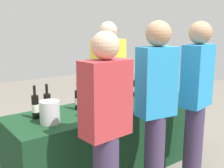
# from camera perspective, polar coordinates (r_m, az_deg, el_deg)

# --- Properties ---
(tasting_table) EXTENTS (2.30, 0.73, 0.77)m
(tasting_table) POSITION_cam_1_polar(r_m,az_deg,el_deg) (3.18, 0.00, -11.23)
(tasting_table) COLOR #14381E
(tasting_table) RESTS_ON ground_plane
(wine_bottle_0) EXTENTS (0.07, 0.07, 0.32)m
(wine_bottle_0) POSITION_cam_1_polar(r_m,az_deg,el_deg) (2.72, -15.74, -4.54)
(wine_bottle_0) COLOR black
(wine_bottle_0) RESTS_ON tasting_table
(wine_bottle_1) EXTENTS (0.07, 0.07, 0.33)m
(wine_bottle_1) POSITION_cam_1_polar(r_m,az_deg,el_deg) (2.72, -13.35, -4.35)
(wine_bottle_1) COLOR black
(wine_bottle_1) RESTS_ON tasting_table
(wine_bottle_2) EXTENTS (0.07, 0.07, 0.31)m
(wine_bottle_2) POSITION_cam_1_polar(r_m,az_deg,el_deg) (2.92, -7.13, -3.25)
(wine_bottle_2) COLOR black
(wine_bottle_2) RESTS_ON tasting_table
(wine_bottle_3) EXTENTS (0.07, 0.07, 0.30)m
(wine_bottle_3) POSITION_cam_1_polar(r_m,az_deg,el_deg) (3.48, 4.89, -0.80)
(wine_bottle_3) COLOR black
(wine_bottle_3) RESTS_ON tasting_table
(wine_bottle_4) EXTENTS (0.08, 0.08, 0.32)m
(wine_bottle_4) POSITION_cam_1_polar(r_m,az_deg,el_deg) (3.54, 5.87, -0.49)
(wine_bottle_4) COLOR black
(wine_bottle_4) RESTS_ON tasting_table
(wine_bottle_5) EXTENTS (0.08, 0.08, 0.34)m
(wine_bottle_5) POSITION_cam_1_polar(r_m,az_deg,el_deg) (3.59, 8.01, -0.23)
(wine_bottle_5) COLOR black
(wine_bottle_5) RESTS_ON tasting_table
(wine_glass_0) EXTENTS (0.07, 0.07, 0.12)m
(wine_glass_0) POSITION_cam_1_polar(r_m,az_deg,el_deg) (2.69, -6.11, -5.02)
(wine_glass_0) COLOR silver
(wine_glass_0) RESTS_ON tasting_table
(wine_glass_1) EXTENTS (0.07, 0.07, 0.15)m
(wine_glass_1) POSITION_cam_1_polar(r_m,az_deg,el_deg) (2.88, 0.42, -3.29)
(wine_glass_1) COLOR silver
(wine_glass_1) RESTS_ON tasting_table
(wine_glass_2) EXTENTS (0.07, 0.07, 0.15)m
(wine_glass_2) POSITION_cam_1_polar(r_m,az_deg,el_deg) (2.95, 1.87, -3.13)
(wine_glass_2) COLOR silver
(wine_glass_2) RESTS_ON tasting_table
(wine_glass_3) EXTENTS (0.07, 0.07, 0.13)m
(wine_glass_3) POSITION_cam_1_polar(r_m,az_deg,el_deg) (3.01, 2.87, -3.08)
(wine_glass_3) COLOR silver
(wine_glass_3) RESTS_ON tasting_table
(wine_glass_4) EXTENTS (0.07, 0.07, 0.15)m
(wine_glass_4) POSITION_cam_1_polar(r_m,az_deg,el_deg) (3.25, 6.53, -1.75)
(wine_glass_4) COLOR silver
(wine_glass_4) RESTS_ON tasting_table
(wine_glass_5) EXTENTS (0.06, 0.06, 0.13)m
(wine_glass_5) POSITION_cam_1_polar(r_m,az_deg,el_deg) (3.46, 12.13, -1.32)
(wine_glass_5) COLOR silver
(wine_glass_5) RESTS_ON tasting_table
(ice_bucket) EXTENTS (0.18, 0.18, 0.21)m
(ice_bucket) POSITION_cam_1_polar(r_m,az_deg,el_deg) (2.55, -12.89, -5.77)
(ice_bucket) COLOR silver
(ice_bucket) RESTS_ON tasting_table
(server_pouring) EXTENTS (0.43, 0.24, 1.70)m
(server_pouring) POSITION_cam_1_polar(r_m,az_deg,el_deg) (3.65, -0.75, 0.62)
(server_pouring) COLOR #3F3351
(server_pouring) RESTS_ON ground_plane
(guest_0) EXTENTS (0.40, 0.24, 1.60)m
(guest_0) POSITION_cam_1_polar(r_m,az_deg,el_deg) (2.16, -1.30, -8.73)
(guest_0) COLOR #3F3351
(guest_0) RESTS_ON ground_plane
(guest_1) EXTENTS (0.37, 0.25, 1.69)m
(guest_1) POSITION_cam_1_polar(r_m,az_deg,el_deg) (2.52, 9.19, -4.20)
(guest_1) COLOR #3F3351
(guest_1) RESTS_ON ground_plane
(guest_2) EXTENTS (0.39, 0.26, 1.69)m
(guest_2) POSITION_cam_1_polar(r_m,az_deg,el_deg) (2.91, 17.19, -2.50)
(guest_2) COLOR #3F3351
(guest_2) RESTS_ON ground_plane
(menu_board) EXTENTS (0.56, 0.14, 0.78)m
(menu_board) POSITION_cam_1_polar(r_m,az_deg,el_deg) (4.29, 2.30, -4.99)
(menu_board) COLOR white
(menu_board) RESTS_ON ground_plane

